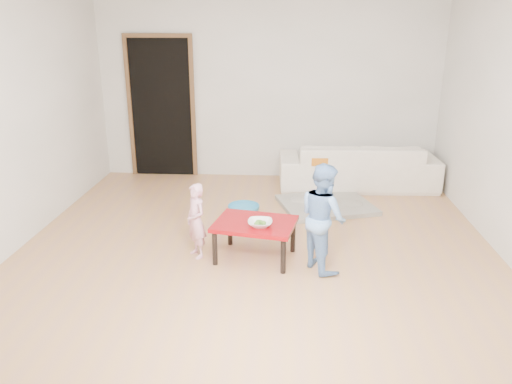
# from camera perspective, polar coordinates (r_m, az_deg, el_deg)

# --- Properties ---
(floor) EXTENTS (5.00, 5.00, 0.01)m
(floor) POSITION_cam_1_polar(r_m,az_deg,el_deg) (5.43, 0.14, -5.82)
(floor) COLOR tan
(floor) RESTS_ON ground
(back_wall) EXTENTS (5.00, 0.02, 2.60)m
(back_wall) POSITION_cam_1_polar(r_m,az_deg,el_deg) (7.49, 1.39, 11.47)
(back_wall) COLOR silver
(back_wall) RESTS_ON floor
(left_wall) EXTENTS (0.02, 5.00, 2.60)m
(left_wall) POSITION_cam_1_polar(r_m,az_deg,el_deg) (5.75, -25.80, 7.33)
(left_wall) COLOR silver
(left_wall) RESTS_ON floor
(doorway) EXTENTS (1.02, 0.08, 2.11)m
(doorway) POSITION_cam_1_polar(r_m,az_deg,el_deg) (7.74, -10.71, 9.34)
(doorway) COLOR brown
(doorway) RESTS_ON back_wall
(sofa) EXTENTS (2.25, 0.96, 0.65)m
(sofa) POSITION_cam_1_polar(r_m,az_deg,el_deg) (7.30, 11.49, 3.07)
(sofa) COLOR white
(sofa) RESTS_ON floor
(cushion) EXTENTS (0.44, 0.40, 0.11)m
(cushion) POSITION_cam_1_polar(r_m,az_deg,el_deg) (6.95, 7.84, 3.80)
(cushion) COLOR orange
(cushion) RESTS_ON sofa
(red_table) EXTENTS (0.88, 0.73, 0.39)m
(red_table) POSITION_cam_1_polar(r_m,az_deg,el_deg) (5.02, -0.12, -5.51)
(red_table) COLOR maroon
(red_table) RESTS_ON floor
(bowl) EXTENTS (0.24, 0.24, 0.06)m
(bowl) POSITION_cam_1_polar(r_m,az_deg,el_deg) (4.84, 0.47, -3.59)
(bowl) COLOR white
(bowl) RESTS_ON red_table
(broccoli) EXTENTS (0.12, 0.12, 0.06)m
(broccoli) POSITION_cam_1_polar(r_m,az_deg,el_deg) (4.84, 0.47, -3.60)
(broccoli) COLOR #2D5919
(broccoli) RESTS_ON red_table
(child_pink) EXTENTS (0.32, 0.33, 0.77)m
(child_pink) POSITION_cam_1_polar(r_m,az_deg,el_deg) (5.02, -6.86, -3.30)
(child_pink) COLOR pink
(child_pink) RESTS_ON floor
(child_blue) EXTENTS (0.59, 0.64, 1.05)m
(child_blue) POSITION_cam_1_polar(r_m,az_deg,el_deg) (4.75, 7.66, -2.85)
(child_blue) COLOR #5B87D2
(child_blue) RESTS_ON floor
(basin) EXTENTS (0.39, 0.39, 0.12)m
(basin) POSITION_cam_1_polar(r_m,az_deg,el_deg) (6.17, -1.41, -2.06)
(basin) COLOR #3291BF
(basin) RESTS_ON floor
(blanket) EXTENTS (1.34, 1.22, 0.06)m
(blanket) POSITION_cam_1_polar(r_m,az_deg,el_deg) (6.49, 8.01, -1.48)
(blanket) COLOR #9F998C
(blanket) RESTS_ON floor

